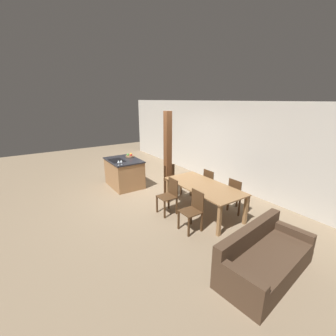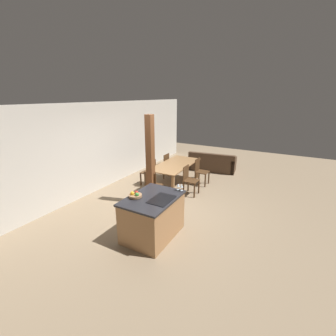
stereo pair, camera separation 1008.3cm
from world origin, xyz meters
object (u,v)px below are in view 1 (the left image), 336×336
Objects in this scene: dining_chair_far_right at (237,195)px; timber_post at (168,154)px; fruit_bowl at (130,156)px; dining_chair_far_left at (211,184)px; dining_table at (204,188)px; dining_chair_near_right at (193,210)px; kitchen_island at (124,173)px; dining_chair_near_left at (169,195)px; wine_glass_near at (118,162)px; wine_glass_middle at (121,161)px; couch at (264,259)px; dining_chair_head_end at (171,179)px.

timber_post reaches higher than dining_chair_far_right.
dining_chair_far_left is (2.51, 1.31, -0.48)m from fruit_bowl.
dining_chair_far_right is at bearing 21.01° from fruit_bowl.
dining_chair_near_right is (0.46, -0.71, -0.18)m from dining_table.
kitchen_island reaches higher than dining_chair_near_right.
wine_glass_near is at bearing -161.86° from dining_chair_near_left.
wine_glass_middle is 0.17× the size of dining_chair_far_left.
dining_chair_far_right is 0.47× the size of couch.
dining_chair_near_right is at bearing 0.00° from dining_chair_near_left.
dining_chair_near_left is (1.76, 0.58, -0.55)m from wine_glass_near.
fruit_bowl is 3.04m from dining_table.
dining_table is 1.64m from timber_post.
dining_chair_near_left is 2.58m from couch.
dining_chair_head_end reaches higher than dining_table.
dining_table is 0.87m from dining_chair_near_right.
wine_glass_near is 0.08m from wine_glass_middle.
wine_glass_middle is 1.91m from dining_chair_near_left.
couch is 0.77× the size of timber_post.
dining_chair_far_left and dining_chair_far_right have the same top height.
kitchen_island is 0.63× the size of dining_table.
wine_glass_middle is at bearing -28.23° from kitchen_island.
dining_table is 2.31× the size of dining_chair_far_right.
wine_glass_near is at bearing 92.38° from couch.
wine_glass_near reaches higher than dining_chair_far_left.
wine_glass_middle is 3.34m from dining_chair_far_right.
dining_chair_head_end is at bearing 21.13° from dining_chair_far_right.
dining_chair_far_left is (-0.92, 1.43, 0.00)m from dining_chair_near_right.
dining_chair_head_end is at bearing 32.71° from kitchen_island.
couch is at bearing 4.39° from dining_chair_near_right.
dining_chair_near_right is at bearing 12.17° from wine_glass_near.
timber_post is at bearing 21.46° from fruit_bowl.
couch is at bearing 3.68° from kitchen_island.
timber_post reaches higher than kitchen_island.
dining_chair_far_right is at bearing -68.87° from dining_chair_head_end.
wine_glass_middle reaches higher than dining_table.
wine_glass_near is at bearing -118.84° from timber_post.
dining_chair_far_left is 1.17m from dining_chair_head_end.
dining_chair_near_right is at bearing 122.71° from dining_chair_far_left.
wine_glass_near is at bearing 48.66° from dining_chair_far_left.
wine_glass_near is at bearing -167.83° from dining_chair_near_right.
fruit_bowl is at bearing 110.88° from dining_chair_head_end.
couch is (1.65, -1.30, -0.21)m from dining_chair_far_right.
wine_glass_middle is at bearing 90.00° from wine_glass_near.
wine_glass_middle is 0.17× the size of dining_chair_near_right.
dining_chair_near_left and dining_chair_far_right have the same top height.
fruit_bowl is 5.12m from couch.
fruit_bowl reaches higher than dining_table.
couch is at bearing -99.52° from dining_chair_head_end.
fruit_bowl is at bearing 21.01° from dining_chair_far_right.
wine_glass_near is 0.17× the size of dining_chair_far_left.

